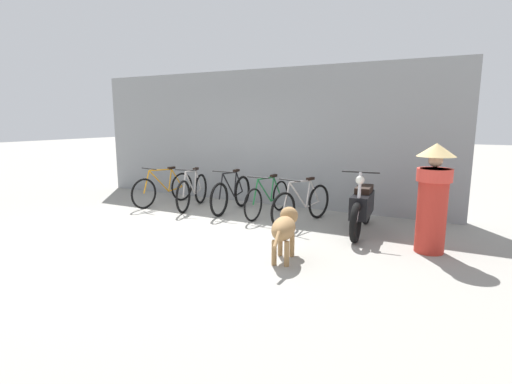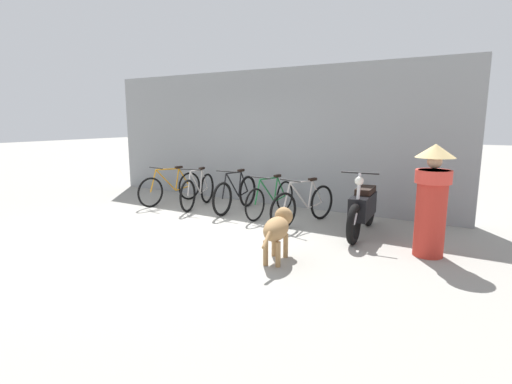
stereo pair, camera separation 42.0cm
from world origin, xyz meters
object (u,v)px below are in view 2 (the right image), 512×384
at_px(motorcycle, 363,209).
at_px(stray_dog, 278,227).
at_px(bicycle_4, 304,205).
at_px(bicycle_2, 236,194).
at_px(bicycle_0, 171,188).
at_px(bicycle_3, 271,199).
at_px(bicycle_1, 198,191).
at_px(person_in_robes, 432,197).

bearing_deg(motorcycle, stray_dog, -24.02).
bearing_deg(stray_dog, bicycle_4, 1.89).
xyz_separation_m(bicycle_2, stray_dog, (2.12, -2.11, 0.09)).
height_order(bicycle_0, bicycle_2, bicycle_2).
height_order(bicycle_2, stray_dog, bicycle_2).
bearing_deg(bicycle_3, bicycle_1, -81.71).
distance_m(bicycle_2, stray_dog, 3.00).
bearing_deg(bicycle_0, bicycle_3, 101.52).
height_order(motorcycle, person_in_robes, person_in_robes).
bearing_deg(motorcycle, person_in_robes, 58.38).
bearing_deg(bicycle_0, motorcycle, 95.60).
bearing_deg(motorcycle, bicycle_1, -98.26).
xyz_separation_m(bicycle_0, bicycle_1, (0.78, 0.00, 0.01)).
relative_size(bicycle_1, bicycle_2, 0.96).
bearing_deg(bicycle_1, bicycle_3, 80.38).
distance_m(motorcycle, stray_dog, 1.88).
bearing_deg(bicycle_0, person_in_robes, 90.45).
distance_m(bicycle_3, person_in_robes, 3.19).
distance_m(bicycle_2, person_in_robes, 3.97).
height_order(bicycle_2, person_in_robes, person_in_robes).
bearing_deg(stray_dog, motorcycle, -31.72).
xyz_separation_m(bicycle_1, bicycle_2, (0.90, 0.12, -0.00)).
xyz_separation_m(bicycle_3, stray_dog, (1.30, -2.13, 0.10)).
xyz_separation_m(bicycle_0, bicycle_4, (3.32, -0.11, -0.00)).
height_order(bicycle_2, bicycle_4, bicycle_2).
relative_size(motorcycle, stray_dog, 1.65).
bearing_deg(person_in_robes, bicycle_0, -44.65).
distance_m(bicycle_1, stray_dog, 3.63).
height_order(bicycle_0, bicycle_3, bicycle_0).
bearing_deg(person_in_robes, bicycle_1, -45.99).
bearing_deg(bicycle_1, stray_dog, 42.54).
bearing_deg(bicycle_3, motorcycle, 83.48).
height_order(bicycle_1, bicycle_3, bicycle_1).
bearing_deg(stray_dog, bicycle_3, 18.93).
relative_size(bicycle_2, motorcycle, 0.91).
relative_size(bicycle_0, motorcycle, 0.95).
height_order(bicycle_2, motorcycle, motorcycle).
relative_size(bicycle_3, bicycle_4, 1.01).
xyz_separation_m(bicycle_0, person_in_robes, (5.53, -0.77, 0.48)).
height_order(bicycle_3, motorcycle, motorcycle).
distance_m(bicycle_0, motorcycle, 4.43).
distance_m(bicycle_4, stray_dog, 1.94).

